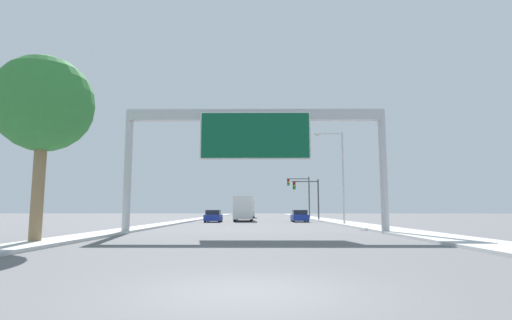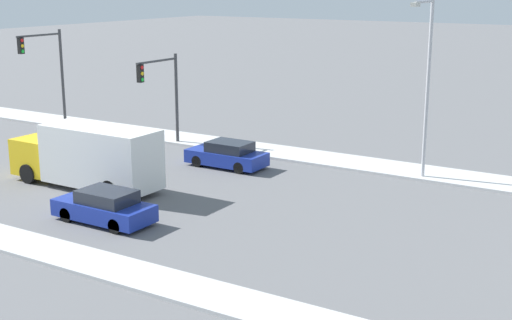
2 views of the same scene
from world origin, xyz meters
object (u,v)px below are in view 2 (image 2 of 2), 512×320
Objects in this scene: car_mid_left at (227,155)px; traffic_light_near_intersection at (164,86)px; car_mid_center at (105,207)px; truck_box_primary at (89,156)px; street_lamp_right at (426,76)px; traffic_light_mid_block at (49,65)px.

car_mid_left is 7.06m from traffic_light_near_intersection.
car_mid_left is 10.53m from car_mid_center.
car_mid_left is 0.53× the size of truck_box_primary.
traffic_light_near_intersection is at bearing 15.46° from truck_box_primary.
car_mid_left is 11.48m from street_lamp_right.
car_mid_center is at bearing 145.70° from street_lamp_right.
car_mid_left is at bearing -26.53° from truck_box_primary.
car_mid_left is at bearing 106.70° from street_lamp_right.
truck_box_primary is at bearing 126.53° from street_lamp_right.
truck_box_primary is 0.92× the size of street_lamp_right.
traffic_light_near_intersection is (9.05, 2.50, 2.20)m from truck_box_primary.
truck_box_primary is 15.76m from traffic_light_mid_block.
street_lamp_right is at bearing -86.58° from traffic_light_near_intersection.
traffic_light_mid_block is (9.15, 12.50, 2.90)m from truck_box_primary.
truck_box_primary reaches higher than car_mid_left.
car_mid_center is 5.62m from truck_box_primary.
car_mid_left is 7.88m from truck_box_primary.
street_lamp_right is (10.00, -13.51, 3.82)m from truck_box_primary.
traffic_light_mid_block reaches higher than traffic_light_near_intersection.
traffic_light_mid_block is 0.74× the size of street_lamp_right.
truck_box_primary is 17.24m from street_lamp_right.
truck_box_primary is 1.24× the size of traffic_light_mid_block.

